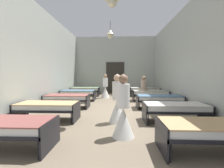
# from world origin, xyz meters

# --- Properties ---
(ground_plane) EXTENTS (6.69, 11.25, 0.10)m
(ground_plane) POSITION_xyz_m (0.00, 0.00, -0.05)
(ground_plane) COLOR #7A6B56
(room_shell) EXTENTS (6.49, 10.85, 4.35)m
(room_shell) POSITION_xyz_m (-0.00, 1.29, 2.18)
(room_shell) COLOR #B2B7AD
(room_shell) RESTS_ON ground
(bed_left_row_0) EXTENTS (1.90, 0.84, 0.57)m
(bed_left_row_0) POSITION_xyz_m (-2.00, -3.70, 0.44)
(bed_left_row_0) COLOR black
(bed_left_row_0) RESTS_ON ground
(bed_right_row_0) EXTENTS (1.90, 0.84, 0.57)m
(bed_right_row_0) POSITION_xyz_m (2.00, -3.70, 0.44)
(bed_right_row_0) COLOR black
(bed_right_row_0) RESTS_ON ground
(bed_left_row_1) EXTENTS (1.90, 0.84, 0.57)m
(bed_left_row_1) POSITION_xyz_m (-2.00, -1.85, 0.44)
(bed_left_row_1) COLOR black
(bed_left_row_1) RESTS_ON ground
(bed_right_row_1) EXTENTS (1.90, 0.84, 0.57)m
(bed_right_row_1) POSITION_xyz_m (2.00, -1.85, 0.44)
(bed_right_row_1) COLOR black
(bed_right_row_1) RESTS_ON ground
(bed_left_row_2) EXTENTS (1.90, 0.84, 0.57)m
(bed_left_row_2) POSITION_xyz_m (-2.00, 0.00, 0.44)
(bed_left_row_2) COLOR black
(bed_left_row_2) RESTS_ON ground
(bed_right_row_2) EXTENTS (1.90, 0.84, 0.57)m
(bed_right_row_2) POSITION_xyz_m (2.00, 0.00, 0.44)
(bed_right_row_2) COLOR black
(bed_right_row_2) RESTS_ON ground
(bed_left_row_3) EXTENTS (1.90, 0.84, 0.57)m
(bed_left_row_3) POSITION_xyz_m (-2.00, 1.85, 0.44)
(bed_left_row_3) COLOR black
(bed_left_row_3) RESTS_ON ground
(bed_right_row_3) EXTENTS (1.90, 0.84, 0.57)m
(bed_right_row_3) POSITION_xyz_m (2.00, 1.85, 0.44)
(bed_right_row_3) COLOR black
(bed_right_row_3) RESTS_ON ground
(bed_left_row_4) EXTENTS (1.90, 0.84, 0.57)m
(bed_left_row_4) POSITION_xyz_m (-2.00, 3.70, 0.44)
(bed_left_row_4) COLOR black
(bed_left_row_4) RESTS_ON ground
(bed_right_row_4) EXTENTS (1.90, 0.84, 0.57)m
(bed_right_row_4) POSITION_xyz_m (2.00, 3.70, 0.44)
(bed_right_row_4) COLOR black
(bed_right_row_4) RESTS_ON ground
(nurse_near_aisle) EXTENTS (0.52, 0.52, 1.49)m
(nurse_near_aisle) POSITION_xyz_m (0.37, -3.04, 0.53)
(nurse_near_aisle) COLOR white
(nurse_near_aisle) RESTS_ON ground
(nurse_mid_aisle) EXTENTS (0.52, 0.52, 1.49)m
(nurse_mid_aisle) POSITION_xyz_m (-0.56, 2.90, 0.53)
(nurse_mid_aisle) COLOR white
(nurse_mid_aisle) RESTS_ON ground
(nurse_far_aisle) EXTENTS (0.52, 0.52, 1.49)m
(nurse_far_aisle) POSITION_xyz_m (0.22, -1.95, 0.53)
(nurse_far_aisle) COLOR white
(nurse_far_aisle) RESTS_ON ground
(patient_seated_primary) EXTENTS (0.44, 0.44, 0.80)m
(patient_seated_primary) POSITION_xyz_m (1.65, 1.88, 0.87)
(patient_seated_primary) COLOR gray
(patient_seated_primary) RESTS_ON bed_right_row_3
(potted_plant) EXTENTS (0.57, 0.57, 1.26)m
(potted_plant) POSITION_xyz_m (0.21, 4.08, 0.81)
(potted_plant) COLOR brown
(potted_plant) RESTS_ON ground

